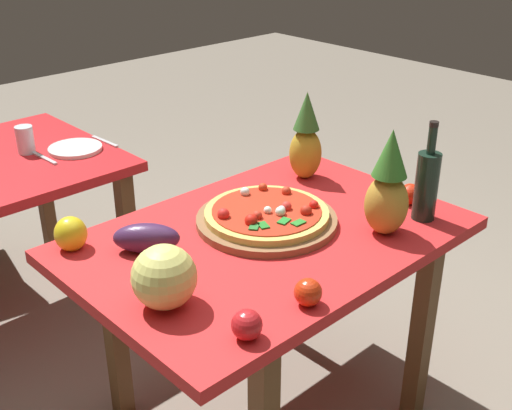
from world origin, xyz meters
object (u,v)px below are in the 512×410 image
wine_bottle (427,184)px  knife_utensil (105,141)px  dinner_plate (75,149)px  tomato_near_board (247,325)px  pineapple_right (306,140)px  tomato_at_corner (308,292)px  fork_utensil (44,158)px  pineapple_left (388,188)px  melon (164,277)px  display_table (268,259)px  pizza (267,213)px  bell_pepper (71,234)px  eggplant (146,238)px  drinking_glass_water (25,140)px  pizza_board (267,220)px  tomato_by_bottle (410,194)px

wine_bottle → knife_utensil: bearing=106.0°
dinner_plate → knife_utensil: 0.14m
tomato_near_board → pineapple_right: bearing=35.0°
tomato_at_corner → fork_utensil: size_ratio=0.41×
pineapple_left → melon: size_ratio=2.01×
pineapple_left → knife_utensil: (-0.21, 1.32, -0.15)m
display_table → pizza: 0.15m
tomato_at_corner → fork_utensil: tomato_at_corner is taller
pineapple_right → knife_utensil: (-0.35, 0.85, -0.14)m
pineapple_left → tomato_at_corner: (-0.47, -0.11, -0.12)m
tomato_near_board → tomato_at_corner: bearing=-1.2°
wine_bottle → bell_pepper: 1.13m
tomato_at_corner → fork_utensil: bearing=90.9°
eggplant → tomato_near_board: bearing=-97.3°
display_table → tomato_near_board: size_ratio=15.86×
drinking_glass_water → knife_utensil: drinking_glass_water is taller
display_table → eggplant: bearing=154.1°
pineapple_right → tomato_near_board: 1.01m
melon → knife_utensil: bearing=65.6°
melon → fork_utensil: size_ratio=0.95×
display_table → pineapple_left: size_ratio=3.56×
dinner_plate → pizza: bearing=-83.3°
tomato_at_corner → drinking_glass_water: bearing=91.5°
pizza_board → eggplant: (-0.38, 0.12, 0.03)m
pineapple_right → melon: 0.94m
pizza_board → pineapple_right: (0.37, 0.18, 0.14)m
melon → tomato_by_bottle: (0.98, -0.08, -0.05)m
pizza_board → melon: bearing=-163.5°
eggplant → tomato_at_corner: size_ratio=2.68×
display_table → pizza: (0.04, 0.05, 0.13)m
pizza_board → pineapple_left: size_ratio=1.33×
display_table → fork_utensil: 1.10m
pizza_board → wine_bottle: bearing=-38.5°
pizza_board → tomato_at_corner: size_ratio=6.13×
tomato_at_corner → knife_utensil: 1.45m
pineapple_left → pizza: bearing=128.0°
tomato_at_corner → fork_utensil: (-0.02, 1.42, -0.03)m
display_table → pizza_board: pizza_board is taller
pineapple_left → tomato_near_board: bearing=-171.5°
drinking_glass_water → fork_utensil: drinking_glass_water is taller
pizza → tomato_near_board: bearing=-138.6°
pineapple_left → drinking_glass_water: bearing=109.6°
tomato_by_bottle → tomato_near_board: tomato_near_board is taller
eggplant → fork_utensil: (0.12, 0.90, -0.04)m
display_table → pineapple_right: bearing=28.7°
pizza → dinner_plate: pizza is taller
pizza → wine_bottle: size_ratio=1.21×
wine_bottle → drinking_glass_water: size_ratio=2.93×
tomato_by_bottle → tomato_at_corner: (-0.70, -0.17, 0.00)m
bell_pepper → tomato_near_board: bearing=-82.6°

